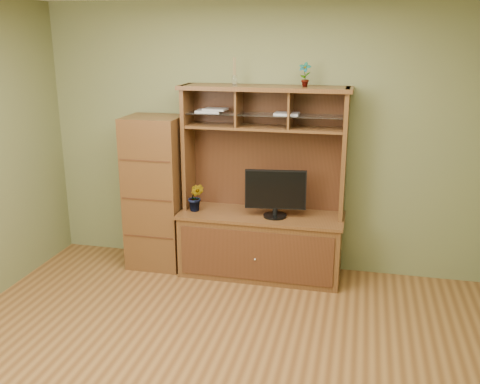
% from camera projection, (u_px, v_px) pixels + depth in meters
% --- Properties ---
extents(room, '(4.54, 4.04, 2.74)m').
position_uv_depth(room, '(202.00, 194.00, 3.56)').
color(room, brown).
rests_on(room, ground).
extents(media_hutch, '(1.66, 0.61, 1.90)m').
position_uv_depth(media_hutch, '(261.00, 225.00, 5.39)').
color(media_hutch, '#4E2E16').
rests_on(media_hutch, room).
extents(monitor, '(0.59, 0.23, 0.47)m').
position_uv_depth(monitor, '(275.00, 193.00, 5.17)').
color(monitor, black).
rests_on(monitor, media_hutch).
extents(orchid_plant, '(0.16, 0.13, 0.29)m').
position_uv_depth(orchid_plant, '(196.00, 197.00, 5.38)').
color(orchid_plant, '#2A501B').
rests_on(orchid_plant, media_hutch).
extents(top_plant, '(0.13, 0.10, 0.23)m').
position_uv_depth(top_plant, '(305.00, 74.00, 4.96)').
color(top_plant, '#336122').
rests_on(top_plant, media_hutch).
extents(reed_diffuser, '(0.05, 0.05, 0.26)m').
position_uv_depth(reed_diffuser, '(234.00, 74.00, 5.11)').
color(reed_diffuser, silver).
rests_on(reed_diffuser, media_hutch).
extents(magazines, '(1.02, 0.19, 0.04)m').
position_uv_depth(magazines, '(236.00, 111.00, 5.20)').
color(magazines, '#BAB9BF').
rests_on(magazines, media_hutch).
extents(side_cabinet, '(0.57, 0.51, 1.58)m').
position_uv_depth(side_cabinet, '(156.00, 192.00, 5.55)').
color(side_cabinet, '#4E2E16').
rests_on(side_cabinet, room).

